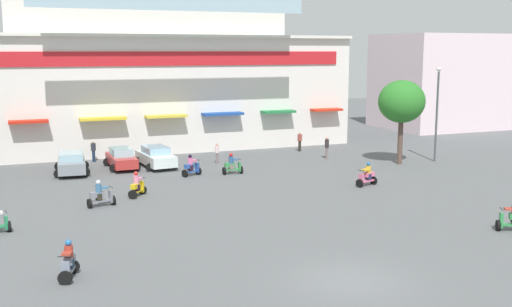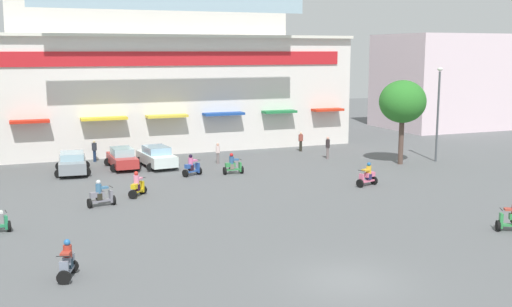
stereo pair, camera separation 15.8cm
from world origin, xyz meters
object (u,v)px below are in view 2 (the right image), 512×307
at_px(parked_car_0, 72,163).
at_px(pedestrian_3, 301,140).
at_px(streetlamp_near, 438,107).
at_px(plaza_tree_1, 403,102).
at_px(scooter_rider_3, 137,186).
at_px(scooter_rider_7, 101,195).
at_px(pedestrian_1, 218,152).
at_px(scooter_rider_8, 512,218).
at_px(scooter_rider_6, 367,176).
at_px(pedestrian_2, 328,146).
at_px(scooter_rider_2, 67,262).
at_px(pedestrian_0, 94,150).
at_px(parked_car_1, 122,158).
at_px(scooter_rider_0, 233,165).
at_px(scooter_rider_4, 192,167).
at_px(parked_car_2, 157,157).

relative_size(parked_car_0, pedestrian_3, 2.79).
xyz_separation_m(parked_car_0, streetlamp_near, (26.47, -5.40, 3.42)).
xyz_separation_m(plaza_tree_1, scooter_rider_3, (-20.39, -3.17, -4.05)).
relative_size(scooter_rider_7, pedestrian_1, 1.00).
bearing_deg(parked_car_0, scooter_rider_8, -50.89).
height_order(scooter_rider_6, pedestrian_1, pedestrian_1).
bearing_deg(pedestrian_2, plaza_tree_1, -45.00).
height_order(scooter_rider_2, pedestrian_2, pedestrian_2).
distance_m(scooter_rider_3, pedestrian_0, 12.70).
distance_m(parked_car_0, pedestrian_1, 10.55).
bearing_deg(parked_car_1, plaza_tree_1, -16.83).
height_order(scooter_rider_0, scooter_rider_8, scooter_rider_8).
relative_size(parked_car_1, scooter_rider_4, 2.87).
bearing_deg(scooter_rider_7, pedestrian_3, 35.22).
height_order(parked_car_1, scooter_rider_2, parked_car_1).
distance_m(scooter_rider_8, pedestrian_1, 23.13).
bearing_deg(scooter_rider_2, scooter_rider_3, 67.96).
xyz_separation_m(parked_car_1, pedestrian_1, (7.03, -0.77, 0.14)).
distance_m(pedestrian_0, pedestrian_3, 16.94).
distance_m(parked_car_1, streetlamp_near, 23.97).
xyz_separation_m(parked_car_0, pedestrian_1, (10.55, -0.15, 0.14)).
height_order(parked_car_1, pedestrian_1, pedestrian_1).
xyz_separation_m(scooter_rider_3, scooter_rider_4, (4.59, 4.64, 0.00)).
distance_m(plaza_tree_1, scooter_rider_3, 21.03).
bearing_deg(scooter_rider_4, parked_car_0, 152.54).
height_order(parked_car_2, scooter_rider_2, parked_car_2).
bearing_deg(pedestrian_0, scooter_rider_7, -95.68).
xyz_separation_m(parked_car_0, pedestrian_0, (2.00, 4.14, 0.17)).
bearing_deg(parked_car_2, scooter_rider_2, -110.95).
distance_m(parked_car_2, pedestrian_2, 13.39).
height_order(pedestrian_1, pedestrian_3, pedestrian_3).
xyz_separation_m(scooter_rider_3, scooter_rider_7, (-2.30, -1.59, -0.00)).
relative_size(parked_car_1, scooter_rider_7, 2.76).
bearing_deg(scooter_rider_7, pedestrian_1, 44.98).
height_order(parked_car_0, scooter_rider_0, parked_car_0).
xyz_separation_m(scooter_rider_2, pedestrian_3, (20.92, 23.48, 0.31)).
height_order(parked_car_1, pedestrian_3, pedestrian_3).
height_order(parked_car_0, pedestrian_2, pedestrian_2).
bearing_deg(scooter_rider_3, parked_car_1, 85.99).
relative_size(parked_car_1, scooter_rider_6, 2.76).
relative_size(pedestrian_0, pedestrian_1, 1.05).
xyz_separation_m(parked_car_1, scooter_rider_4, (3.95, -4.50, -0.13)).
bearing_deg(scooter_rider_0, pedestrian_2, 18.39).
relative_size(scooter_rider_8, streetlamp_near, 0.21).
distance_m(parked_car_1, scooter_rider_0, 8.37).
xyz_separation_m(plaza_tree_1, scooter_rider_2, (-25.30, -15.31, -4.05)).
relative_size(scooter_rider_4, pedestrian_3, 0.91).
bearing_deg(scooter_rider_8, scooter_rider_4, 119.92).
bearing_deg(scooter_rider_8, parked_car_0, 129.11).
xyz_separation_m(parked_car_0, scooter_rider_4, (7.48, -3.89, -0.13)).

